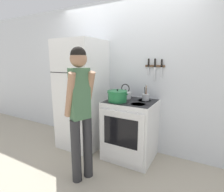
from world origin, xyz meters
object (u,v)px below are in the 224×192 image
object	(u,v)px
person	(80,108)
utensil_jar	(146,97)
refrigerator	(82,95)
stove_range	(130,129)
tea_kettle	(125,94)
dutch_oven_pot	(117,96)

from	to	relation	value
person	utensil_jar	bearing A→B (deg)	-6.36
refrigerator	stove_range	size ratio (longest dim) A/B	2.02
tea_kettle	person	distance (m)	0.96
stove_range	tea_kettle	size ratio (longest dim) A/B	3.89
stove_range	dutch_oven_pot	distance (m)	0.58
stove_range	utensil_jar	bearing A→B (deg)	41.51
dutch_oven_pot	utensil_jar	world-z (taller)	utensil_jar
refrigerator	dutch_oven_pot	bearing A→B (deg)	-7.88
stove_range	person	size ratio (longest dim) A/B	0.55
stove_range	tea_kettle	distance (m)	0.57
stove_range	person	bearing A→B (deg)	-113.21
refrigerator	tea_kettle	bearing A→B (deg)	11.60
dutch_oven_pot	utensil_jar	distance (m)	0.45
refrigerator	stove_range	distance (m)	1.04
tea_kettle	utensil_jar	distance (m)	0.34
dutch_oven_pot	stove_range	bearing A→B (deg)	31.96
stove_range	tea_kettle	xyz separation A→B (m)	(-0.16, 0.16, 0.53)
refrigerator	utensil_jar	distance (m)	1.13
stove_range	person	xyz separation A→B (m)	(-0.34, -0.78, 0.50)
dutch_oven_pot	person	size ratio (longest dim) A/B	0.20
dutch_oven_pot	person	distance (m)	0.70
stove_range	refrigerator	bearing A→B (deg)	179.99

